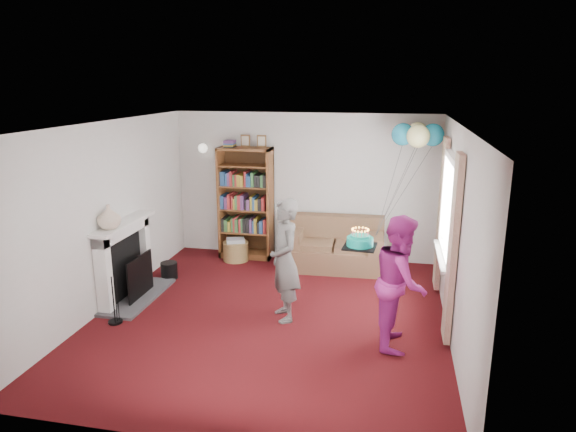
% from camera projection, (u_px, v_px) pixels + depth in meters
% --- Properties ---
extents(ground, '(5.00, 5.00, 0.00)m').
position_uv_depth(ground, '(270.00, 316.00, 6.75)').
color(ground, '#34070F').
rests_on(ground, ground).
extents(wall_back, '(4.50, 0.02, 2.50)m').
position_uv_depth(wall_back, '(304.00, 186.00, 8.81)').
color(wall_back, silver).
rests_on(wall_back, ground).
extents(wall_left, '(0.02, 5.00, 2.50)m').
position_uv_depth(wall_left, '(106.00, 216.00, 6.88)').
color(wall_left, silver).
rests_on(wall_left, ground).
extents(wall_right, '(0.02, 5.00, 2.50)m').
position_uv_depth(wall_right, '(457.00, 236.00, 5.99)').
color(wall_right, silver).
rests_on(wall_right, ground).
extents(ceiling, '(4.50, 5.00, 0.01)m').
position_uv_depth(ceiling, '(268.00, 124.00, 6.11)').
color(ceiling, white).
rests_on(ceiling, wall_back).
extents(fireplace, '(0.55, 1.80, 1.12)m').
position_uv_depth(fireplace, '(129.00, 264.00, 7.21)').
color(fireplace, '#3F3F42').
rests_on(fireplace, ground).
extents(window_bay, '(0.14, 2.02, 2.20)m').
position_uv_depth(window_bay, '(447.00, 226.00, 6.58)').
color(window_bay, white).
rests_on(window_bay, ground).
extents(wall_sconce, '(0.16, 0.23, 0.16)m').
position_uv_depth(wall_sconce, '(203.00, 148.00, 8.86)').
color(wall_sconce, gold).
rests_on(wall_sconce, ground).
extents(bookcase, '(0.91, 0.42, 2.13)m').
position_uv_depth(bookcase, '(246.00, 204.00, 8.88)').
color(bookcase, '#472B14').
rests_on(bookcase, ground).
extents(sofa, '(1.57, 0.83, 0.83)m').
position_uv_depth(sofa, '(335.00, 248.00, 8.51)').
color(sofa, brown).
rests_on(sofa, ground).
extents(wicker_basket, '(0.44, 0.44, 0.39)m').
position_uv_depth(wicker_basket, '(236.00, 250.00, 8.84)').
color(wicker_basket, '#A07F4A').
rests_on(wicker_basket, ground).
extents(person_striped, '(0.61, 0.69, 1.60)m').
position_uv_depth(person_striped, '(285.00, 260.00, 6.52)').
color(person_striped, black).
rests_on(person_striped, ground).
extents(person_magenta, '(0.60, 0.76, 1.56)m').
position_uv_depth(person_magenta, '(401.00, 282.00, 5.87)').
color(person_magenta, '#A9217E').
rests_on(person_magenta, ground).
extents(birthday_cake, '(0.37, 0.37, 0.22)m').
position_uv_depth(birthday_cake, '(360.00, 242.00, 5.95)').
color(birthday_cake, black).
rests_on(birthday_cake, ground).
extents(balloons, '(0.95, 0.78, 1.75)m').
position_uv_depth(balloons, '(418.00, 135.00, 7.73)').
color(balloons, '#3F3F3F').
rests_on(balloons, ground).
extents(mantel_vase, '(0.37, 0.37, 0.32)m').
position_uv_depth(mantel_vase, '(109.00, 217.00, 6.70)').
color(mantel_vase, beige).
rests_on(mantel_vase, fireplace).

